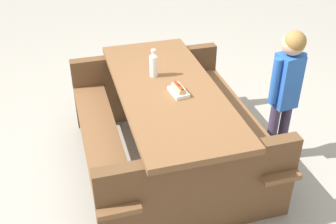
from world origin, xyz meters
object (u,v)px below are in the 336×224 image
picnic_table (168,120)px  soda_bottle (154,64)px  child_in_coat (287,81)px  hotdog_tray (179,90)px

picnic_table → soda_bottle: bearing=-151.5°
child_in_coat → soda_bottle: bearing=-98.0°
hotdog_tray → child_in_coat: size_ratio=0.17×
picnic_table → child_in_coat: (-0.05, 0.95, 0.31)m
picnic_table → hotdog_tray: bearing=39.1°
hotdog_tray → child_in_coat: (-0.15, 0.87, -0.02)m
picnic_table → child_in_coat: child_in_coat is taller
soda_bottle → child_in_coat: (0.15, 1.05, -0.10)m
picnic_table → child_in_coat: 1.00m
soda_bottle → hotdog_tray: size_ratio=1.13×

